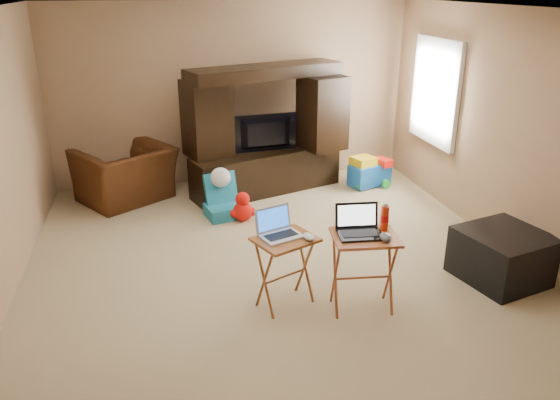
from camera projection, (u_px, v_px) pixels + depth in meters
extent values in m
plane|color=#CBB78C|center=(276.00, 265.00, 5.62)|extent=(5.50, 5.50, 0.00)
plane|color=silver|center=(275.00, 9.00, 4.69)|extent=(5.50, 5.50, 0.00)
plane|color=tan|center=(232.00, 94.00, 7.65)|extent=(5.00, 0.00, 5.00)
plane|color=tan|center=(398.00, 303.00, 2.67)|extent=(5.00, 0.00, 5.00)
plane|color=tan|center=(509.00, 133.00, 5.68)|extent=(0.00, 5.50, 5.50)
plane|color=white|center=(437.00, 92.00, 7.03)|extent=(0.00, 1.20, 1.20)
cube|color=white|center=(435.00, 92.00, 7.02)|extent=(0.06, 1.14, 1.34)
cube|color=black|center=(266.00, 131.00, 7.31)|extent=(2.16, 1.15, 1.72)
imported|color=black|center=(267.00, 134.00, 7.28)|extent=(0.88, 0.20, 0.50)
imported|color=#4C2610|center=(126.00, 175.00, 7.17)|extent=(1.45, 1.41, 0.72)
cube|color=black|center=(503.00, 256.00, 5.29)|extent=(0.91, 0.91, 0.49)
cube|color=#AC5D29|center=(285.00, 272.00, 4.82)|extent=(0.62, 0.57, 0.66)
cube|color=#AC5229|center=(363.00, 273.00, 4.75)|extent=(0.60, 0.50, 0.71)
cube|color=silver|center=(281.00, 225.00, 4.68)|extent=(0.42, 0.38, 0.24)
cube|color=black|center=(361.00, 223.00, 4.58)|extent=(0.41, 0.34, 0.24)
ellipsoid|color=silver|center=(309.00, 237.00, 4.67)|extent=(0.11, 0.15, 0.05)
ellipsoid|color=#46474C|center=(386.00, 237.00, 4.52)|extent=(0.11, 0.15, 0.06)
cylinder|color=red|center=(384.00, 218.00, 4.69)|extent=(0.07, 0.07, 0.22)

